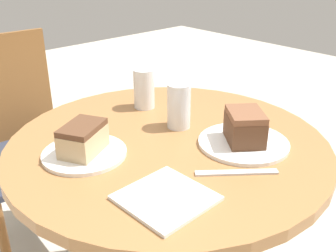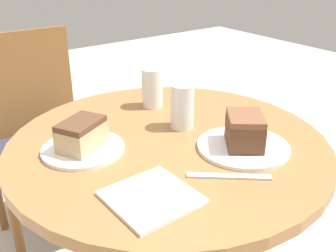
{
  "view_description": "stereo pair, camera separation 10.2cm",
  "coord_description": "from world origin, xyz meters",
  "px_view_note": "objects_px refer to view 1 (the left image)",
  "views": [
    {
      "loc": [
        -0.63,
        -0.68,
        1.24
      ],
      "look_at": [
        0.0,
        0.0,
        0.81
      ],
      "focal_mm": 42.0,
      "sensor_mm": 36.0,
      "label": 1
    },
    {
      "loc": [
        -0.55,
        -0.74,
        1.24
      ],
      "look_at": [
        0.0,
        0.0,
        0.81
      ],
      "focal_mm": 42.0,
      "sensor_mm": 36.0,
      "label": 2
    }
  ],
  "objects_px": {
    "plate_far": "(85,153)",
    "cake_slice_near": "(245,127)",
    "chair": "(21,145)",
    "glass_lemonade": "(144,90)",
    "plate_near": "(243,143)",
    "glass_water": "(179,108)",
    "cake_slice_far": "(83,139)"
  },
  "relations": [
    {
      "from": "plate_far",
      "to": "plate_near",
      "type": "bearing_deg",
      "value": -34.74
    },
    {
      "from": "plate_far",
      "to": "cake_slice_far",
      "type": "relative_size",
      "value": 1.47
    },
    {
      "from": "plate_near",
      "to": "glass_lemonade",
      "type": "relative_size",
      "value": 1.88
    },
    {
      "from": "plate_far",
      "to": "glass_water",
      "type": "distance_m",
      "value": 0.29
    },
    {
      "from": "chair",
      "to": "plate_near",
      "type": "bearing_deg",
      "value": -73.46
    },
    {
      "from": "cake_slice_near",
      "to": "glass_lemonade",
      "type": "height_order",
      "value": "glass_lemonade"
    },
    {
      "from": "plate_near",
      "to": "cake_slice_near",
      "type": "xyz_separation_m",
      "value": [
        -0.0,
        -0.0,
        0.05
      ]
    },
    {
      "from": "cake_slice_far",
      "to": "chair",
      "type": "bearing_deg",
      "value": 81.41
    },
    {
      "from": "cake_slice_far",
      "to": "glass_water",
      "type": "bearing_deg",
      "value": -7.36
    },
    {
      "from": "cake_slice_far",
      "to": "glass_lemonade",
      "type": "xyz_separation_m",
      "value": [
        0.31,
        0.14,
        0.01
      ]
    },
    {
      "from": "plate_near",
      "to": "glass_water",
      "type": "height_order",
      "value": "glass_water"
    },
    {
      "from": "chair",
      "to": "glass_lemonade",
      "type": "height_order",
      "value": "chair"
    },
    {
      "from": "cake_slice_near",
      "to": "cake_slice_far",
      "type": "xyz_separation_m",
      "value": [
        -0.33,
        0.23,
        -0.01
      ]
    },
    {
      "from": "plate_near",
      "to": "cake_slice_far",
      "type": "xyz_separation_m",
      "value": [
        -0.33,
        0.23,
        0.04
      ]
    },
    {
      "from": "plate_near",
      "to": "glass_lemonade",
      "type": "xyz_separation_m",
      "value": [
        -0.02,
        0.37,
        0.05
      ]
    },
    {
      "from": "plate_far",
      "to": "cake_slice_near",
      "type": "relative_size",
      "value": 1.47
    },
    {
      "from": "plate_near",
      "to": "glass_water",
      "type": "bearing_deg",
      "value": 103.31
    },
    {
      "from": "cake_slice_near",
      "to": "glass_water",
      "type": "distance_m",
      "value": 0.2
    },
    {
      "from": "cake_slice_near",
      "to": "glass_water",
      "type": "height_order",
      "value": "glass_water"
    },
    {
      "from": "cake_slice_near",
      "to": "plate_far",
      "type": "bearing_deg",
      "value": 145.26
    },
    {
      "from": "plate_far",
      "to": "glass_lemonade",
      "type": "distance_m",
      "value": 0.34
    },
    {
      "from": "plate_near",
      "to": "plate_far",
      "type": "height_order",
      "value": "same"
    },
    {
      "from": "plate_near",
      "to": "glass_water",
      "type": "distance_m",
      "value": 0.2
    },
    {
      "from": "chair",
      "to": "glass_lemonade",
      "type": "distance_m",
      "value": 0.7
    },
    {
      "from": "plate_far",
      "to": "cake_slice_far",
      "type": "bearing_deg",
      "value": 0.0
    },
    {
      "from": "chair",
      "to": "plate_far",
      "type": "height_order",
      "value": "chair"
    },
    {
      "from": "plate_near",
      "to": "glass_water",
      "type": "relative_size",
      "value": 1.83
    },
    {
      "from": "plate_far",
      "to": "cake_slice_far",
      "type": "distance_m",
      "value": 0.04
    },
    {
      "from": "chair",
      "to": "cake_slice_far",
      "type": "distance_m",
      "value": 0.79
    },
    {
      "from": "chair",
      "to": "cake_slice_near",
      "type": "distance_m",
      "value": 1.03
    },
    {
      "from": "chair",
      "to": "glass_water",
      "type": "height_order",
      "value": "chair"
    },
    {
      "from": "cake_slice_near",
      "to": "cake_slice_far",
      "type": "relative_size",
      "value": 1.0
    }
  ]
}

